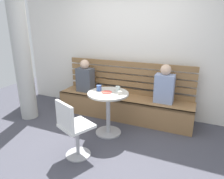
% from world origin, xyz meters
% --- Properties ---
extents(ground, '(8.00, 8.00, 0.00)m').
position_xyz_m(ground, '(0.00, 0.00, 0.00)').
color(ground, '#42424C').
extents(back_wall, '(5.20, 0.10, 2.90)m').
position_xyz_m(back_wall, '(0.00, 1.64, 1.45)').
color(back_wall, silver).
rests_on(back_wall, ground).
extents(concrete_pillar, '(0.32, 0.32, 2.80)m').
position_xyz_m(concrete_pillar, '(-1.75, 0.45, 1.40)').
color(concrete_pillar, '#B2B2AD').
rests_on(concrete_pillar, ground).
extents(booth_bench, '(2.70, 0.52, 0.44)m').
position_xyz_m(booth_bench, '(0.00, 1.20, 0.22)').
color(booth_bench, olive).
rests_on(booth_bench, ground).
extents(booth_backrest, '(2.65, 0.04, 0.66)m').
position_xyz_m(booth_backrest, '(0.00, 1.44, 0.78)').
color(booth_backrest, olive).
rests_on(booth_backrest, booth_bench).
extents(cafe_table, '(0.68, 0.68, 0.74)m').
position_xyz_m(cafe_table, '(0.00, 0.51, 0.52)').
color(cafe_table, '#ADADB2').
rests_on(cafe_table, ground).
extents(white_chair, '(0.53, 0.53, 0.85)m').
position_xyz_m(white_chair, '(-0.16, -0.30, 0.46)').
color(white_chair, '#ADADB2').
rests_on(white_chair, ground).
extents(person_adult, '(0.34, 0.22, 0.70)m').
position_xyz_m(person_adult, '(0.78, 1.23, 0.75)').
color(person_adult, '#8C9EC6').
rests_on(person_adult, booth_bench).
extents(person_child_left, '(0.34, 0.22, 0.68)m').
position_xyz_m(person_child_left, '(-0.86, 1.21, 0.74)').
color(person_child_left, '#4C515B').
rests_on(person_child_left, booth_bench).
extents(cup_glass_short, '(0.08, 0.08, 0.08)m').
position_xyz_m(cup_glass_short, '(0.11, 0.65, 0.78)').
color(cup_glass_short, silver).
rests_on(cup_glass_short, cafe_table).
extents(cup_mug_blue, '(0.08, 0.08, 0.09)m').
position_xyz_m(cup_mug_blue, '(-0.18, 0.54, 0.79)').
color(cup_mug_blue, '#3D5B9E').
rests_on(cup_mug_blue, cafe_table).
extents(cup_espresso_small, '(0.06, 0.06, 0.05)m').
position_xyz_m(cup_espresso_small, '(0.21, 0.50, 0.77)').
color(cup_espresso_small, silver).
rests_on(cup_espresso_small, cafe_table).
extents(plate_small, '(0.17, 0.17, 0.01)m').
position_xyz_m(plate_small, '(-0.03, 0.51, 0.75)').
color(plate_small, '#DB4C42').
rests_on(plate_small, cafe_table).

